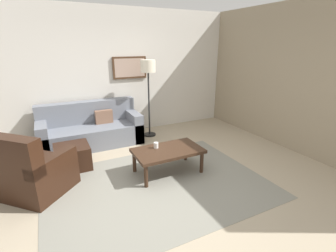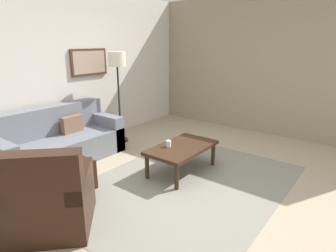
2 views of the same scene
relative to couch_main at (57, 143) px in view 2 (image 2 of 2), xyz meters
The scene contains 11 objects.
ground_plane 2.22m from the couch_main, 74.57° to the right, with size 8.00×8.00×0.00m, color tan.
rear_partition 1.34m from the couch_main, 39.35° to the left, with size 6.00×0.12×2.80m, color silver.
stone_feature_panel 4.31m from the couch_main, 30.60° to the right, with size 0.12×5.20×2.80m, color gray.
area_rug 2.22m from the couch_main, 74.57° to the right, with size 3.22×2.35×0.01m, color gray.
couch_main is the anchor object (origin of this frame).
armchair_leather 1.88m from the couch_main, 124.28° to the right, with size 1.13×1.13×0.95m.
ottoman 1.08m from the couch_main, 116.45° to the right, with size 0.56×0.56×0.40m, color black.
coffee_table 2.05m from the couch_main, 63.70° to the right, with size 1.10×0.64×0.41m.
cup 1.86m from the couch_main, 65.87° to the right, with size 0.08×0.08×0.10m, color white.
lamp_standing 1.71m from the couch_main, ahead, with size 0.32×0.32×1.71m.
framed_artwork 1.65m from the couch_main, 20.54° to the left, with size 0.78×0.04×0.49m.
Camera 2 is at (-2.90, -1.93, 1.89)m, focal length 30.21 mm.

